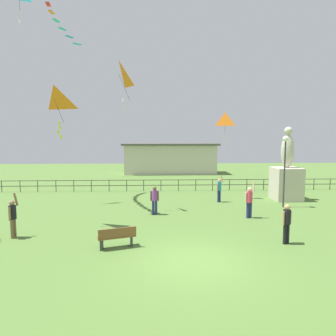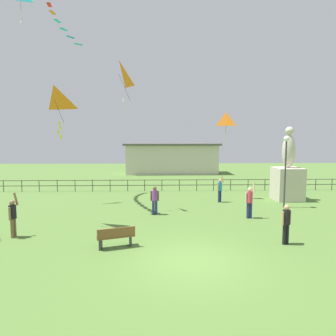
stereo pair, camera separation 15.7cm
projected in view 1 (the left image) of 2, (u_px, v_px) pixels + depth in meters
name	position (u px, v px, depth m)	size (l,w,h in m)	color
ground_plane	(192.00, 261.00, 10.50)	(80.00, 80.00, 0.00)	#517533
statue_monument	(286.00, 177.00, 20.83)	(1.82, 1.82, 5.14)	beige
lamppost	(285.00, 156.00, 18.37)	(0.36, 0.36, 4.50)	#38383D
park_bench	(117.00, 237.00, 11.73)	(1.55, 0.84, 0.85)	brown
person_1	(155.00, 198.00, 16.79)	(0.49, 0.30, 1.63)	navy
person_2	(249.00, 200.00, 16.09)	(0.53, 0.32, 2.00)	navy
person_3	(219.00, 189.00, 20.10)	(0.48, 0.37, 1.85)	navy
person_5	(287.00, 221.00, 12.16)	(0.46, 0.31, 1.66)	black
person_6	(13.00, 216.00, 12.88)	(0.35, 0.51, 1.96)	brown
kite_0	(225.00, 121.00, 21.00)	(1.06, 0.58, 2.41)	orange
kite_1	(54.00, 100.00, 13.62)	(1.33, 1.21, 2.40)	orange
kite_2	(119.00, 76.00, 16.86)	(1.10, 1.03, 2.90)	orange
waterfront_railing	(168.00, 183.00, 24.34)	(36.06, 0.06, 0.95)	#4C4742
pavilion_building	(170.00, 158.00, 36.17)	(11.55, 3.97, 3.69)	beige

